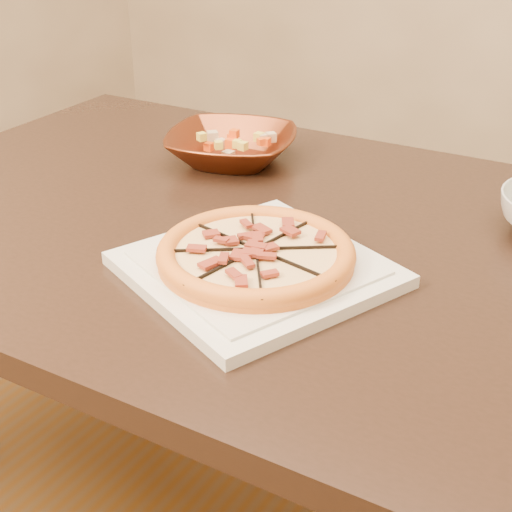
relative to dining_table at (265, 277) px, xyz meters
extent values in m
cube|color=black|center=(0.00, 0.00, 0.08)|extent=(1.44, 0.96, 0.04)
cylinder|color=black|center=(-0.62, 0.37, -0.29)|extent=(0.07, 0.07, 0.71)
cube|color=silver|center=(0.07, -0.15, 0.11)|extent=(0.40, 0.40, 0.02)
cube|color=silver|center=(0.07, -0.15, 0.12)|extent=(0.34, 0.34, 0.00)
cylinder|color=orange|center=(0.07, -0.15, 0.13)|extent=(0.26, 0.26, 0.01)
torus|color=orange|center=(0.07, -0.15, 0.14)|extent=(0.27, 0.27, 0.03)
cylinder|color=#FFE5A4|center=(0.07, -0.15, 0.14)|extent=(0.22, 0.22, 0.01)
cube|color=black|center=(0.07, -0.15, 0.14)|extent=(0.05, 0.26, 0.01)
cube|color=black|center=(0.07, -0.15, 0.14)|extent=(0.15, 0.22, 0.01)
cube|color=black|center=(0.07, -0.15, 0.14)|extent=(0.26, 0.05, 0.01)
cube|color=black|center=(0.07, -0.15, 0.14)|extent=(0.22, 0.15, 0.01)
cube|color=maroon|center=(0.09, -0.16, 0.14)|extent=(0.03, 0.02, 0.00)
cube|color=maroon|center=(0.12, -0.15, 0.14)|extent=(0.02, 0.02, 0.00)
cube|color=maroon|center=(0.14, -0.13, 0.14)|extent=(0.03, 0.02, 0.00)
cube|color=maroon|center=(0.10, -0.14, 0.14)|extent=(0.03, 0.02, 0.00)
cube|color=maroon|center=(0.11, -0.12, 0.14)|extent=(0.03, 0.03, 0.00)
cube|color=maroon|center=(0.12, -0.09, 0.14)|extent=(0.02, 0.03, 0.00)
cube|color=maroon|center=(0.09, -0.12, 0.14)|extent=(0.02, 0.03, 0.00)
cube|color=maroon|center=(0.08, -0.09, 0.14)|extent=(0.02, 0.03, 0.00)
cube|color=maroon|center=(0.07, -0.07, 0.14)|extent=(0.02, 0.03, 0.00)
cube|color=maroon|center=(0.06, -0.11, 0.14)|extent=(0.02, 0.03, 0.00)
cube|color=maroon|center=(0.04, -0.10, 0.14)|extent=(0.02, 0.03, 0.00)
cube|color=maroon|center=(0.06, -0.14, 0.14)|extent=(0.03, 0.03, 0.00)
cube|color=maroon|center=(0.03, -0.13, 0.14)|extent=(0.03, 0.02, 0.00)
cube|color=maroon|center=(0.00, -0.13, 0.14)|extent=(0.03, 0.02, 0.00)
cube|color=maroon|center=(0.04, -0.15, 0.14)|extent=(0.02, 0.02, 0.00)
cube|color=maroon|center=(0.02, -0.16, 0.14)|extent=(0.03, 0.02, 0.00)
cube|color=maroon|center=(0.00, -0.18, 0.14)|extent=(0.03, 0.02, 0.00)
cube|color=maroon|center=(0.04, -0.17, 0.14)|extent=(0.03, 0.03, 0.00)
cube|color=maroon|center=(0.03, -0.20, 0.14)|extent=(0.03, 0.03, 0.00)
cube|color=maroon|center=(0.07, -0.17, 0.14)|extent=(0.02, 0.03, 0.00)
cube|color=maroon|center=(0.06, -0.20, 0.14)|extent=(0.02, 0.03, 0.00)
cube|color=maroon|center=(0.07, -0.22, 0.14)|extent=(0.01, 0.02, 0.00)
cube|color=maroon|center=(0.08, -0.18, 0.14)|extent=(0.02, 0.03, 0.00)
cube|color=maroon|center=(0.10, -0.20, 0.14)|extent=(0.02, 0.03, 0.00)
cube|color=maroon|center=(0.12, -0.21, 0.14)|extent=(0.03, 0.03, 0.00)
cube|color=maroon|center=(0.10, -0.17, 0.14)|extent=(0.03, 0.03, 0.00)
cube|color=maroon|center=(0.13, -0.18, 0.14)|extent=(0.03, 0.02, 0.00)
imported|color=brown|center=(-0.19, 0.20, 0.13)|extent=(0.30, 0.30, 0.06)
cube|color=tan|center=(-0.19, 0.20, 0.17)|extent=(0.03, 0.03, 0.03)
cube|color=#E14D0F|center=(-0.18, 0.20, 0.17)|extent=(0.03, 0.03, 0.03)
cube|color=yellow|center=(-0.17, 0.22, 0.17)|extent=(0.03, 0.03, 0.03)
cube|color=tan|center=(-0.17, 0.24, 0.17)|extent=(0.03, 0.03, 0.03)
cube|color=#E14D0F|center=(-0.19, 0.20, 0.17)|extent=(0.03, 0.03, 0.03)
cube|color=yellow|center=(-0.20, 0.22, 0.17)|extent=(0.03, 0.03, 0.03)
cube|color=tan|center=(-0.22, 0.22, 0.17)|extent=(0.03, 0.03, 0.03)
cube|color=#E14D0F|center=(-0.19, 0.20, 0.17)|extent=(0.03, 0.03, 0.03)
cube|color=yellow|center=(-0.21, 0.20, 0.17)|extent=(0.03, 0.03, 0.03)
cube|color=tan|center=(-0.22, 0.18, 0.17)|extent=(0.03, 0.03, 0.03)
cube|color=#E14D0F|center=(-0.23, 0.16, 0.17)|extent=(0.03, 0.03, 0.03)
cube|color=yellow|center=(-0.20, 0.19, 0.17)|extent=(0.03, 0.03, 0.03)
cube|color=tan|center=(-0.19, 0.17, 0.17)|extent=(0.03, 0.03, 0.03)
cube|color=#E14D0F|center=(-0.18, 0.16, 0.17)|extent=(0.03, 0.03, 0.03)
cube|color=yellow|center=(-0.19, 0.19, 0.17)|extent=(0.03, 0.03, 0.03)
cube|color=tan|center=(-0.17, 0.19, 0.17)|extent=(0.03, 0.03, 0.03)
camera|label=1|loc=(0.52, -0.87, 0.58)|focal=50.00mm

